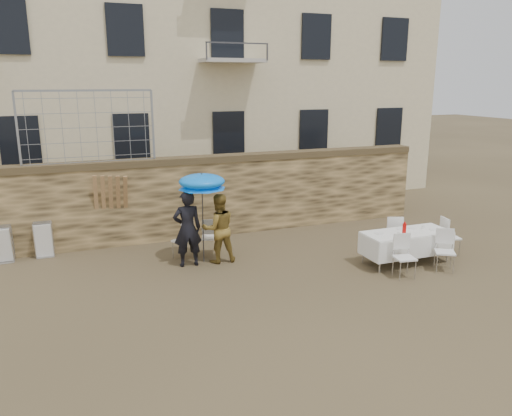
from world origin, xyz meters
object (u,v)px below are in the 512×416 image
object	(u,v)px
couple_chair_right	(211,236)
woman_dress	(219,228)
couple_chair_left	(183,239)
table_chair_back	(393,233)
table_chair_front_right	(445,251)
table_chair_side	(450,236)
chair_stack_left	(4,242)
man_suit	(187,229)
chair_stack_right	(44,238)
banquet_table	(407,233)
table_chair_front_left	(405,257)
umbrella	(202,184)
soda_bottle	(404,229)

from	to	relation	value
couple_chair_right	woman_dress	bearing A→B (deg)	111.26
couple_chair_left	table_chair_back	distance (m)	5.28
table_chair_front_right	table_chair_side	bearing A→B (deg)	74.64
chair_stack_left	man_suit	bearing A→B (deg)	-25.48
table_chair_front_right	chair_stack_right	xyz separation A→B (m)	(-8.56, 4.35, -0.02)
couple_chair_left	chair_stack_left	world-z (taller)	couple_chair_left
banquet_table	table_chair_front_left	distance (m)	0.99
table_chair_front_left	chair_stack_right	size ratio (longest dim) A/B	1.04
couple_chair_left	man_suit	bearing A→B (deg)	58.52
umbrella	table_chair_side	size ratio (longest dim) A/B	2.11
table_chair_front_left	table_chair_side	bearing A→B (deg)	31.98
couple_chair_right	table_chair_front_left	xyz separation A→B (m)	(3.58, -2.96, 0.00)
chair_stack_right	table_chair_front_right	bearing A→B (deg)	-26.95
soda_bottle	table_chair_back	size ratio (longest dim) A/B	0.27
banquet_table	table_chair_side	bearing A→B (deg)	4.09
couple_chair_right	table_chair_back	distance (m)	4.60
soda_bottle	table_chair_side	distance (m)	1.67
couple_chair_right	chair_stack_right	bearing A→B (deg)	-3.70
table_chair_back	umbrella	bearing A→B (deg)	11.51
table_chair_front_left	chair_stack_right	distance (m)	8.64
table_chair_front_right	table_chair_back	bearing A→B (deg)	132.23
table_chair_front_left	table_chair_back	xyz separation A→B (m)	(0.80, 1.55, 0.00)
woman_dress	table_chair_side	bearing A→B (deg)	165.27
umbrella	banquet_table	distance (m)	4.96
chair_stack_right	chair_stack_left	bearing A→B (deg)	180.00
soda_bottle	table_chair_front_right	xyz separation A→B (m)	(0.70, -0.60, -0.43)
man_suit	couple_chair_left	world-z (taller)	man_suit
table_chair_front_right	table_chair_back	size ratio (longest dim) A/B	1.00
couple_chair_left	chair_stack_left	distance (m)	4.31
table_chair_back	chair_stack_right	bearing A→B (deg)	4.34
soda_bottle	chair_stack_right	bearing A→B (deg)	154.48
table_chair_back	couple_chair_left	bearing A→B (deg)	7.59
table_chair_side	chair_stack_right	distance (m)	10.09
man_suit	table_chair_back	size ratio (longest dim) A/B	1.88
woman_dress	banquet_table	size ratio (longest dim) A/B	0.79
umbrella	soda_bottle	bearing A→B (deg)	-24.02
soda_bottle	chair_stack_right	size ratio (longest dim) A/B	0.28
man_suit	banquet_table	xyz separation A→B (m)	(4.88, -1.66, -0.17)
woman_dress	table_chair_front_right	distance (m)	5.23
couple_chair_left	soda_bottle	size ratio (longest dim) A/B	3.69
woman_dress	chair_stack_left	distance (m)	5.21
table_chair_back	table_chair_side	size ratio (longest dim) A/B	1.00
table_chair_front_right	table_chair_side	world-z (taller)	same
table_chair_front_right	table_chair_back	world-z (taller)	same
table_chair_back	chair_stack_right	size ratio (longest dim) A/B	1.04
table_chair_side	woman_dress	bearing A→B (deg)	84.56
umbrella	couple_chair_left	world-z (taller)	umbrella
soda_bottle	couple_chair_left	bearing A→B (deg)	153.26
couple_chair_left	couple_chair_right	world-z (taller)	same
couple_chair_right	banquet_table	xyz separation A→B (m)	(4.18, -2.21, 0.25)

